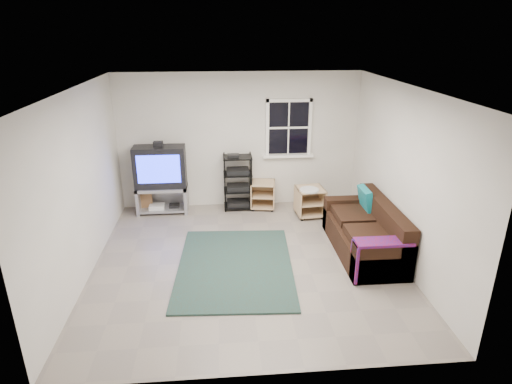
{
  "coord_description": "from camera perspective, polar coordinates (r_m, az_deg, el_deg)",
  "views": [
    {
      "loc": [
        -0.36,
        -5.71,
        3.35
      ],
      "look_at": [
        0.16,
        0.4,
        0.98
      ],
      "focal_mm": 30.0,
      "sensor_mm": 36.0,
      "label": 1
    }
  ],
  "objects": [
    {
      "name": "av_rack",
      "position": [
        8.31,
        -2.43,
        0.89
      ],
      "size": [
        0.55,
        0.4,
        1.09
      ],
      "color": "black",
      "rests_on": "ground"
    },
    {
      "name": "shag_rug",
      "position": [
        6.49,
        -2.79,
        -9.83
      ],
      "size": [
        1.81,
        2.4,
        0.03
      ],
      "primitive_type": "cube",
      "rotation": [
        0.0,
        0.0,
        -0.06
      ],
      "color": "#312015",
      "rests_on": "ground"
    },
    {
      "name": "side_table_left",
      "position": [
        8.41,
        0.95,
        -0.19
      ],
      "size": [
        0.52,
        0.52,
        0.54
      ],
      "rotation": [
        0.0,
        0.0,
        -0.15
      ],
      "color": "tan",
      "rests_on": "ground"
    },
    {
      "name": "tv_unit",
      "position": [
        8.25,
        -12.59,
        2.37
      ],
      "size": [
        0.95,
        0.47,
        1.4
      ],
      "color": "#93939A",
      "rests_on": "ground"
    },
    {
      "name": "room",
      "position": [
        8.3,
        4.35,
        8.04
      ],
      "size": [
        4.6,
        4.62,
        4.6
      ],
      "color": "gray",
      "rests_on": "ground"
    },
    {
      "name": "sofa",
      "position": [
        6.97,
        14.49,
        -5.41
      ],
      "size": [
        0.85,
        1.92,
        0.88
      ],
      "color": "black",
      "rests_on": "ground"
    },
    {
      "name": "side_table_right",
      "position": [
        8.1,
        7.12,
        -0.98
      ],
      "size": [
        0.54,
        0.55,
        0.58
      ],
      "rotation": [
        0.0,
        0.0,
        0.08
      ],
      "color": "tan",
      "rests_on": "ground"
    },
    {
      "name": "paper_bag",
      "position": [
        8.58,
        -14.53,
        -1.19
      ],
      "size": [
        0.29,
        0.21,
        0.38
      ],
      "primitive_type": "cube",
      "rotation": [
        0.0,
        0.0,
        0.17
      ],
      "color": "olive",
      "rests_on": "ground"
    }
  ]
}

